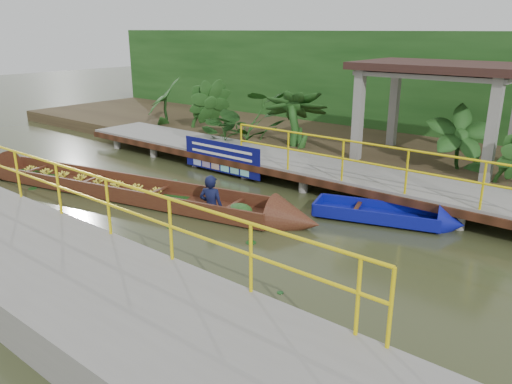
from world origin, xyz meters
The scene contains 10 objects.
ground centered at (0.00, 0.00, 0.00)m, with size 80.00×80.00×0.00m, color #34381C.
land_strip centered at (0.00, 7.50, 0.23)m, with size 30.00×8.00×0.45m, color #2F2417.
far_dock centered at (0.02, 3.43, 0.48)m, with size 16.00×2.06×1.66m.
near_dock centered at (1.00, -4.20, 0.30)m, with size 18.00×2.40×1.73m.
pavilion centered at (3.00, 6.30, 2.82)m, with size 4.40×3.00×3.00m.
foliage_backdrop centered at (0.00, 10.00, 2.00)m, with size 30.00×0.80×4.00m, color #194315.
vendor_boat centered at (-2.32, -0.42, 0.21)m, with size 10.79×3.27×2.06m.
moored_blue_boat centered at (4.14, 2.28, 0.14)m, with size 3.30×1.73×0.76m.
blue_banner centered at (-1.71, 2.48, 0.56)m, with size 2.86×0.04×0.89m.
tropical_plants centered at (-1.38, 5.30, 1.31)m, with size 14.38×1.38×1.72m.
Camera 1 is at (7.88, -7.71, 4.08)m, focal length 35.00 mm.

